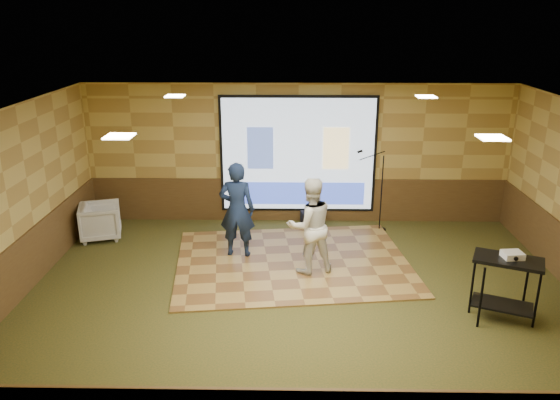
{
  "coord_description": "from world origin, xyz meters",
  "views": [
    {
      "loc": [
        -0.18,
        -7.82,
        4.35
      ],
      "look_at": [
        -0.34,
        1.06,
        1.3
      ],
      "focal_mm": 35.0,
      "sensor_mm": 36.0,
      "label": 1
    }
  ],
  "objects_px": {
    "projector_screen": "(298,156)",
    "av_table": "(506,277)",
    "player_left": "(237,210)",
    "player_right": "(310,226)",
    "dance_floor": "(293,262)",
    "banquet_chair": "(101,221)",
    "projector": "(513,255)",
    "duffel_bag": "(313,218)",
    "mic_stand": "(378,208)"
  },
  "relations": [
    {
      "from": "player_left",
      "to": "av_table",
      "type": "bearing_deg",
      "value": 156.38
    },
    {
      "from": "dance_floor",
      "to": "duffel_bag",
      "type": "height_order",
      "value": "duffel_bag"
    },
    {
      "from": "mic_stand",
      "to": "player_left",
      "type": "bearing_deg",
      "value": -166.05
    },
    {
      "from": "banquet_chair",
      "to": "player_left",
      "type": "bearing_deg",
      "value": -122.37
    },
    {
      "from": "dance_floor",
      "to": "player_right",
      "type": "distance_m",
      "value": 1.0
    },
    {
      "from": "projector_screen",
      "to": "projector",
      "type": "relative_size",
      "value": 11.88
    },
    {
      "from": "duffel_bag",
      "to": "player_left",
      "type": "bearing_deg",
      "value": -132.47
    },
    {
      "from": "mic_stand",
      "to": "duffel_bag",
      "type": "relative_size",
      "value": 3.6
    },
    {
      "from": "projector",
      "to": "mic_stand",
      "type": "height_order",
      "value": "mic_stand"
    },
    {
      "from": "player_left",
      "to": "projector_screen",
      "type": "bearing_deg",
      "value": -117.21
    },
    {
      "from": "player_left",
      "to": "av_table",
      "type": "height_order",
      "value": "player_left"
    },
    {
      "from": "duffel_bag",
      "to": "projector_screen",
      "type": "bearing_deg",
      "value": 143.26
    },
    {
      "from": "player_right",
      "to": "duffel_bag",
      "type": "bearing_deg",
      "value": -111.64
    },
    {
      "from": "projector_screen",
      "to": "player_left",
      "type": "height_order",
      "value": "projector_screen"
    },
    {
      "from": "dance_floor",
      "to": "av_table",
      "type": "distance_m",
      "value": 3.71
    },
    {
      "from": "player_right",
      "to": "av_table",
      "type": "xyz_separation_m",
      "value": [
        2.81,
        -1.53,
        -0.18
      ]
    },
    {
      "from": "av_table",
      "to": "banquet_chair",
      "type": "distance_m",
      "value": 7.62
    },
    {
      "from": "dance_floor",
      "to": "player_right",
      "type": "relative_size",
      "value": 2.46
    },
    {
      "from": "av_table",
      "to": "mic_stand",
      "type": "bearing_deg",
      "value": 110.33
    },
    {
      "from": "player_right",
      "to": "dance_floor",
      "type": "bearing_deg",
      "value": -70.68
    },
    {
      "from": "av_table",
      "to": "duffel_bag",
      "type": "distance_m",
      "value": 4.68
    },
    {
      "from": "projector_screen",
      "to": "av_table",
      "type": "height_order",
      "value": "projector_screen"
    },
    {
      "from": "banquet_chair",
      "to": "duffel_bag",
      "type": "bearing_deg",
      "value": -96.11
    },
    {
      "from": "dance_floor",
      "to": "projector",
      "type": "height_order",
      "value": "projector"
    },
    {
      "from": "player_right",
      "to": "duffel_bag",
      "type": "distance_m",
      "value": 2.39
    },
    {
      "from": "av_table",
      "to": "mic_stand",
      "type": "height_order",
      "value": "mic_stand"
    },
    {
      "from": "player_right",
      "to": "banquet_chair",
      "type": "relative_size",
      "value": 2.16
    },
    {
      "from": "player_left",
      "to": "av_table",
      "type": "relative_size",
      "value": 1.79
    },
    {
      "from": "av_table",
      "to": "banquet_chair",
      "type": "xyz_separation_m",
      "value": [
        -6.99,
        3.02,
        -0.35
      ]
    },
    {
      "from": "player_left",
      "to": "dance_floor",
      "type": "bearing_deg",
      "value": 168.97
    },
    {
      "from": "projector_screen",
      "to": "projector",
      "type": "xyz_separation_m",
      "value": [
        3.05,
        -4.02,
        -0.43
      ]
    },
    {
      "from": "av_table",
      "to": "projector",
      "type": "bearing_deg",
      "value": 26.24
    },
    {
      "from": "projector_screen",
      "to": "mic_stand",
      "type": "bearing_deg",
      "value": -16.52
    },
    {
      "from": "player_left",
      "to": "duffel_bag",
      "type": "xyz_separation_m",
      "value": [
        1.47,
        1.6,
        -0.78
      ]
    },
    {
      "from": "projector",
      "to": "banquet_chair",
      "type": "height_order",
      "value": "projector"
    },
    {
      "from": "projector_screen",
      "to": "banquet_chair",
      "type": "relative_size",
      "value": 4.18
    },
    {
      "from": "player_left",
      "to": "player_right",
      "type": "relative_size",
      "value": 1.05
    },
    {
      "from": "av_table",
      "to": "player_right",
      "type": "bearing_deg",
      "value": 151.36
    },
    {
      "from": "projector_screen",
      "to": "av_table",
      "type": "bearing_deg",
      "value": -53.56
    },
    {
      "from": "dance_floor",
      "to": "player_left",
      "type": "height_order",
      "value": "player_left"
    },
    {
      "from": "player_left",
      "to": "projector",
      "type": "xyz_separation_m",
      "value": [
        4.19,
        -2.17,
        0.12
      ]
    },
    {
      "from": "dance_floor",
      "to": "projector",
      "type": "xyz_separation_m",
      "value": [
        3.16,
        -1.89,
        1.03
      ]
    },
    {
      "from": "dance_floor",
      "to": "player_left",
      "type": "distance_m",
      "value": 1.41
    },
    {
      "from": "player_left",
      "to": "player_right",
      "type": "bearing_deg",
      "value": 157.64
    },
    {
      "from": "dance_floor",
      "to": "banquet_chair",
      "type": "xyz_separation_m",
      "value": [
        -3.89,
        1.1,
        0.35
      ]
    },
    {
      "from": "projector_screen",
      "to": "player_right",
      "type": "xyz_separation_m",
      "value": [
        0.18,
        -2.52,
        -0.59
      ]
    },
    {
      "from": "player_left",
      "to": "av_table",
      "type": "distance_m",
      "value": 4.69
    },
    {
      "from": "player_left",
      "to": "mic_stand",
      "type": "height_order",
      "value": "player_left"
    },
    {
      "from": "projector_screen",
      "to": "av_table",
      "type": "distance_m",
      "value": 5.09
    },
    {
      "from": "dance_floor",
      "to": "projector",
      "type": "distance_m",
      "value": 3.82
    }
  ]
}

